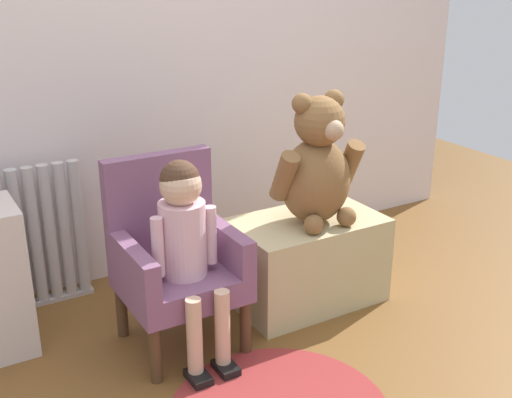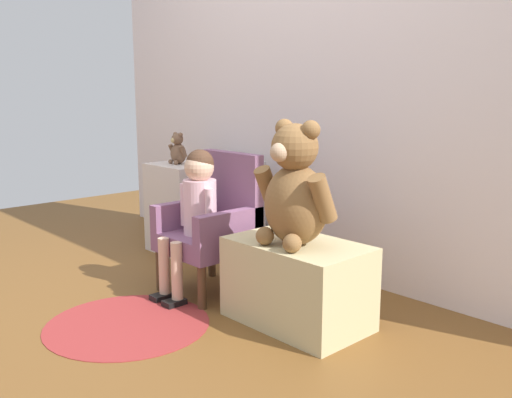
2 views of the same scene
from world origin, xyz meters
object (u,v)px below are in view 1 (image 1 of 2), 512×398
(child_figure, at_px, (185,232))
(low_bench, at_px, (306,260))
(child_armchair, at_px, (174,255))
(radiator, at_px, (35,238))
(large_teddy_bear, at_px, (317,167))

(child_figure, distance_m, low_bench, 0.69)
(low_bench, bearing_deg, child_armchair, 179.18)
(radiator, height_order, child_figure, child_figure)
(child_figure, relative_size, low_bench, 1.20)
(low_bench, xyz_separation_m, large_teddy_bear, (0.01, -0.04, 0.43))
(child_armchair, distance_m, large_teddy_bear, 0.67)
(child_armchair, distance_m, child_figure, 0.18)
(child_armchair, xyz_separation_m, low_bench, (0.61, -0.01, -0.17))
(large_teddy_bear, bearing_deg, low_bench, 110.00)
(child_figure, height_order, low_bench, child_figure)
(child_figure, xyz_separation_m, low_bench, (0.61, 0.11, -0.30))
(child_armchair, relative_size, large_teddy_bear, 1.33)
(radiator, height_order, child_armchair, child_armchair)
(child_armchair, xyz_separation_m, child_figure, (-0.00, -0.12, 0.14))
(radiator, xyz_separation_m, child_figure, (0.39, -0.66, 0.19))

